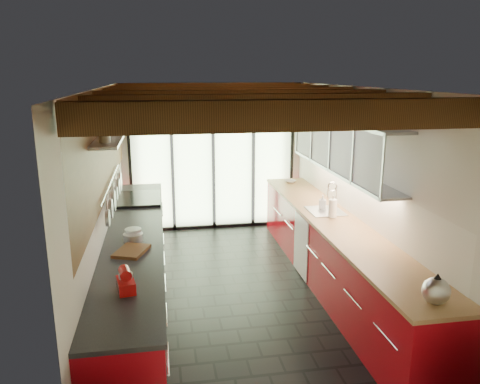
% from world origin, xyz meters
% --- Properties ---
extents(ground, '(5.50, 5.50, 0.00)m').
position_xyz_m(ground, '(0.00, 0.00, 0.00)').
color(ground, black).
rests_on(ground, ground).
extents(room_shell, '(5.50, 5.50, 5.50)m').
position_xyz_m(room_shell, '(0.00, 0.00, 1.65)').
color(room_shell, silver).
rests_on(room_shell, ground).
extents(ceiling_beams, '(3.14, 5.06, 4.90)m').
position_xyz_m(ceiling_beams, '(-0.00, 0.38, 2.46)').
color(ceiling_beams, '#593316').
rests_on(ceiling_beams, ground).
extents(glass_door, '(2.95, 0.10, 2.90)m').
position_xyz_m(glass_door, '(0.00, 2.69, 1.66)').
color(glass_door, '#C6EAAD').
rests_on(glass_door, ground).
extents(left_counter, '(0.68, 5.00, 0.92)m').
position_xyz_m(left_counter, '(-1.28, 0.00, 0.46)').
color(left_counter, '#A80A14').
rests_on(left_counter, ground).
extents(range_stove, '(0.66, 0.90, 0.97)m').
position_xyz_m(range_stove, '(-1.28, 1.45, 0.47)').
color(range_stove, silver).
rests_on(range_stove, ground).
extents(right_counter, '(0.68, 5.00, 0.92)m').
position_xyz_m(right_counter, '(1.27, 0.00, 0.46)').
color(right_counter, '#A80A14').
rests_on(right_counter, ground).
extents(sink_assembly, '(0.45, 0.52, 0.43)m').
position_xyz_m(sink_assembly, '(1.29, 0.40, 0.96)').
color(sink_assembly, silver).
rests_on(sink_assembly, right_counter).
extents(upper_cabinets_right, '(0.34, 3.00, 3.00)m').
position_xyz_m(upper_cabinets_right, '(1.43, 0.30, 1.85)').
color(upper_cabinets_right, silver).
rests_on(upper_cabinets_right, ground).
extents(left_wall_fixtures, '(0.28, 2.60, 0.96)m').
position_xyz_m(left_wall_fixtures, '(-1.47, 0.25, 1.80)').
color(left_wall_fixtures, silver).
rests_on(left_wall_fixtures, ground).
extents(stand_mixer, '(0.19, 0.27, 0.23)m').
position_xyz_m(stand_mixer, '(-1.27, -1.59, 1.01)').
color(stand_mixer, red).
rests_on(stand_mixer, left_counter).
extents(pot_large, '(0.23, 0.23, 0.12)m').
position_xyz_m(pot_large, '(-1.27, -0.25, 0.98)').
color(pot_large, silver).
rests_on(pot_large, left_counter).
extents(pot_small, '(0.29, 0.29, 0.09)m').
position_xyz_m(pot_small, '(-1.27, -0.32, 0.96)').
color(pot_small, silver).
rests_on(pot_small, left_counter).
extents(cutting_board, '(0.41, 0.47, 0.03)m').
position_xyz_m(cutting_board, '(-1.27, -0.69, 0.94)').
color(cutting_board, brown).
rests_on(cutting_board, left_counter).
extents(kettle, '(0.25, 0.30, 0.27)m').
position_xyz_m(kettle, '(1.27, -2.25, 1.04)').
color(kettle, silver).
rests_on(kettle, right_counter).
extents(paper_towel, '(0.12, 0.12, 0.29)m').
position_xyz_m(paper_towel, '(1.27, 0.13, 1.04)').
color(paper_towel, white).
rests_on(paper_towel, right_counter).
extents(soap_bottle, '(0.12, 0.12, 0.21)m').
position_xyz_m(soap_bottle, '(1.27, 0.51, 1.02)').
color(soap_bottle, silver).
rests_on(soap_bottle, right_counter).
extents(bowl, '(0.24, 0.24, 0.05)m').
position_xyz_m(bowl, '(1.27, 2.17, 0.94)').
color(bowl, silver).
rests_on(bowl, right_counter).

